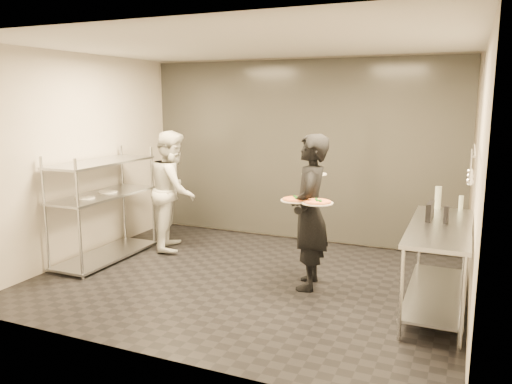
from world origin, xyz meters
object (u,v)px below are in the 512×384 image
at_px(bottle_dark, 446,215).
at_px(pass_rack, 103,205).
at_px(pos_monitor, 430,211).
at_px(pizza_plate_near, 296,200).
at_px(bottle_clear, 461,203).
at_px(waiter, 309,212).
at_px(salad_plate, 314,173).
at_px(chef, 173,190).
at_px(bottle_green, 438,198).
at_px(pizza_plate_far, 317,202).
at_px(prep_counter, 438,252).

bearing_deg(bottle_dark, pass_rack, -179.10).
xyz_separation_m(pos_monitor, bottle_dark, (0.17, -0.11, -0.00)).
xyz_separation_m(pizza_plate_near, pos_monitor, (1.42, 0.24, -0.06)).
bearing_deg(bottle_clear, waiter, -156.23).
height_order(pass_rack, bottle_clear, pass_rack).
xyz_separation_m(salad_plate, bottle_clear, (1.63, 0.44, -0.32)).
relative_size(waiter, chef, 1.04).
distance_m(pass_rack, bottle_green, 4.34).
bearing_deg(chef, pizza_plate_far, -135.52).
bearing_deg(pos_monitor, waiter, -173.00).
bearing_deg(pizza_plate_near, salad_plate, 79.13).
distance_m(pass_rack, salad_plate, 2.95).
xyz_separation_m(pizza_plate_far, bottle_green, (1.19, 0.95, -0.03)).
xyz_separation_m(waiter, bottle_dark, (1.48, -0.03, 0.11)).
height_order(prep_counter, pos_monitor, pos_monitor).
height_order(prep_counter, bottle_green, bottle_green).
height_order(prep_counter, chef, chef).
distance_m(pizza_plate_far, bottle_green, 1.52).
xyz_separation_m(waiter, pizza_plate_near, (-0.11, -0.16, 0.17)).
relative_size(salad_plate, bottle_dark, 1.60).
bearing_deg(salad_plate, bottle_dark, -11.02).
relative_size(pass_rack, bottle_dark, 8.52).
distance_m(pizza_plate_near, pizza_plate_far, 0.28).
bearing_deg(waiter, pizza_plate_near, -47.04).
bearing_deg(pizza_plate_far, pos_monitor, 15.55).
xyz_separation_m(pizza_plate_near, bottle_dark, (1.59, 0.13, -0.06)).
bearing_deg(waiter, pass_rack, -99.63).
xyz_separation_m(pizza_plate_far, salad_plate, (-0.19, 0.50, 0.25)).
bearing_deg(pos_monitor, pizza_plate_far, -160.93).
relative_size(pass_rack, salad_plate, 5.32).
bearing_deg(chef, bottle_green, -114.41).
bearing_deg(bottle_green, pos_monitor, -93.73).
relative_size(chef, pos_monitor, 6.52).
height_order(waiter, pizza_plate_far, waiter).
bearing_deg(waiter, chef, -119.06).
distance_m(waiter, bottle_clear, 1.75).
relative_size(pass_rack, prep_counter, 0.89).
bearing_deg(pizza_plate_near, prep_counter, 2.37).
relative_size(pizza_plate_near, bottle_green, 1.32).
height_order(pizza_plate_near, salad_plate, salad_plate).
height_order(prep_counter, bottle_dark, bottle_dark).
distance_m(waiter, salad_plate, 0.50).
xyz_separation_m(pizza_plate_far, bottle_clear, (1.44, 0.95, -0.08)).
relative_size(pizza_plate_far, pos_monitor, 1.30).
xyz_separation_m(prep_counter, salad_plate, (-1.46, 0.36, 0.70)).
distance_m(prep_counter, bottle_green, 0.91).
xyz_separation_m(pizza_plate_near, salad_plate, (0.08, 0.42, 0.26)).
bearing_deg(salad_plate, pizza_plate_near, -100.87).
distance_m(prep_counter, bottle_dark, 0.40).
xyz_separation_m(chef, pizza_plate_near, (2.19, -0.88, 0.20)).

